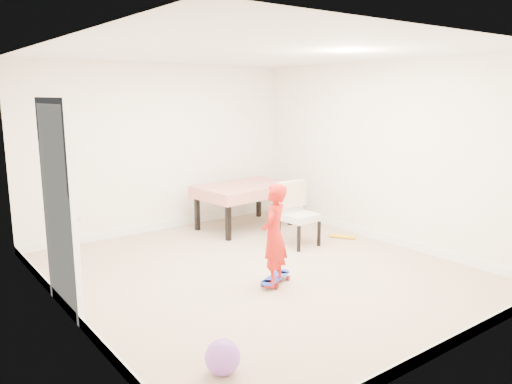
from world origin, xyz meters
TOP-DOWN VIEW (x-y plane):
  - ground at (0.00, 0.00)m, footprint 5.00×5.00m
  - ceiling at (0.00, 0.00)m, footprint 4.50×5.00m
  - wall_back at (0.00, 2.48)m, footprint 4.50×0.04m
  - wall_front at (0.00, -2.48)m, footprint 4.50×0.04m
  - wall_left at (-2.23, 0.00)m, footprint 0.04×5.00m
  - wall_right at (2.23, 0.00)m, footprint 0.04×5.00m
  - door at (-2.22, 0.30)m, footprint 0.11×0.94m
  - baseboard_back at (0.00, 2.49)m, footprint 4.50×0.02m
  - baseboard_front at (0.00, -2.49)m, footprint 4.50×0.02m
  - baseboard_left at (-2.24, 0.00)m, footprint 0.02×5.00m
  - baseboard_right at (2.24, 0.00)m, footprint 0.02×5.00m
  - dining_table at (1.06, 1.77)m, footprint 1.61×1.10m
  - dining_chair at (1.10, 0.50)m, footprint 0.53×0.60m
  - skateboard at (-0.09, -0.43)m, footprint 0.59×0.42m
  - child at (-0.18, -0.50)m, footprint 0.50×0.45m
  - balloon at (-1.61, -1.64)m, footprint 0.28×0.28m
  - foam_toy at (1.85, 0.37)m, footprint 0.26×0.37m

SIDE VIEW (x-z plane):
  - ground at x=0.00m, z-range 0.00..0.00m
  - foam_toy at x=1.85m, z-range 0.00..0.06m
  - skateboard at x=-0.09m, z-range 0.00..0.08m
  - baseboard_back at x=0.00m, z-range 0.00..0.12m
  - baseboard_front at x=0.00m, z-range 0.00..0.12m
  - baseboard_left at x=-2.24m, z-range 0.00..0.12m
  - baseboard_right at x=2.24m, z-range 0.00..0.12m
  - balloon at x=-1.61m, z-range 0.00..0.28m
  - dining_table at x=1.06m, z-range 0.00..0.71m
  - dining_chair at x=1.10m, z-range 0.00..0.91m
  - child at x=-0.18m, z-range 0.00..1.15m
  - door at x=-2.22m, z-range -0.03..2.08m
  - wall_back at x=0.00m, z-range 0.00..2.60m
  - wall_front at x=0.00m, z-range 0.00..2.60m
  - wall_left at x=-2.23m, z-range 0.00..2.60m
  - wall_right at x=2.23m, z-range 0.00..2.60m
  - ceiling at x=0.00m, z-range 2.56..2.60m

